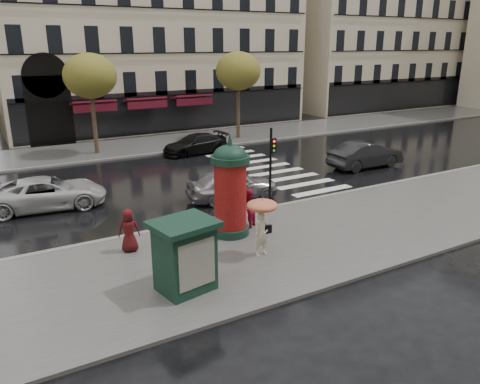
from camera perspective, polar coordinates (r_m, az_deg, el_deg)
ground at (r=17.88m, az=3.28°, el=-6.09°), size 160.00×160.00×0.00m
near_sidewalk at (r=17.48m, az=4.18°, el=-6.48°), size 90.00×7.00×0.12m
far_sidewalk at (r=34.63m, az=-14.17°, el=5.24°), size 90.00×6.00×0.12m
near_kerb at (r=20.24m, az=-1.35°, el=-2.95°), size 90.00×0.25×0.14m
far_kerb at (r=31.81m, az=-12.65°, el=4.29°), size 90.00×0.25×0.14m
zebra_crossing at (r=28.61m, az=2.89°, el=3.09°), size 3.60×11.75×0.01m
bldg_far_right at (r=61.43m, az=15.74°, el=20.90°), size 24.00×14.00×22.90m
tree_far_left at (r=32.49m, az=-17.82°, el=13.28°), size 3.40×3.40×6.64m
tree_far_right at (r=36.49m, az=-0.23°, el=14.48°), size 3.40×3.40×6.64m
woman_umbrella at (r=16.04m, az=2.71°, el=-3.18°), size 1.08×1.08×2.08m
woman_red at (r=18.64m, az=0.99°, el=-2.01°), size 0.98×0.93×1.60m
man_burgundy at (r=16.99m, az=-13.39°, el=-4.57°), size 0.88×0.70×1.57m
morris_column at (r=17.65m, az=-1.20°, el=0.62°), size 1.48×1.48×3.98m
traffic_light at (r=20.32m, az=3.84°, el=3.78°), size 0.24×0.35×3.65m
newsstand at (r=14.01m, az=-6.76°, el=-7.62°), size 2.04×1.81×2.18m
car_silver at (r=22.39m, az=-0.95°, el=0.92°), size 4.56×2.26×1.49m
car_darkgrey at (r=29.29m, az=15.08°, el=4.43°), size 4.82×1.68×1.59m
car_white at (r=22.94m, az=-22.44°, el=-0.11°), size 5.42×3.01×1.44m
car_black at (r=32.11m, az=-5.50°, el=5.85°), size 4.73×2.30×1.33m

